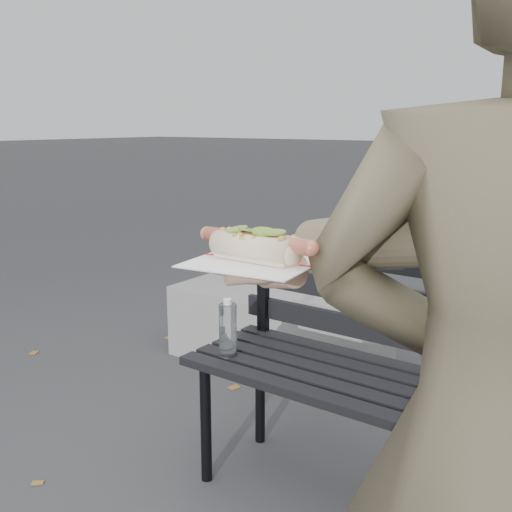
{
  "coord_description": "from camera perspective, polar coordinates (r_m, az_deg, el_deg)",
  "views": [
    {
      "loc": [
        0.58,
        -0.83,
        1.29
      ],
      "look_at": [
        0.04,
        -0.08,
        1.09
      ],
      "focal_mm": 42.0,
      "sensor_mm": 36.0,
      "label": 1
    }
  ],
  "objects": [
    {
      "name": "person",
      "position": [
        0.98,
        22.49,
        -17.03
      ],
      "size": [
        0.69,
        0.54,
        1.65
      ],
      "primitive_type": "imported",
      "rotation": [
        0.0,
        0.0,
        3.42
      ],
      "color": "brown",
      "rests_on": "ground"
    },
    {
      "name": "concrete_block",
      "position": [
        3.22,
        1.87,
        -7.26
      ],
      "size": [
        1.2,
        0.4,
        0.4
      ],
      "primitive_type": "cube",
      "color": "slate",
      "rests_on": "ground"
    },
    {
      "name": "held_hotdog",
      "position": [
        0.91,
        12.0,
        1.25
      ],
      "size": [
        0.62,
        0.31,
        0.2
      ],
      "color": "brown"
    },
    {
      "name": "park_bench",
      "position": [
        2.01,
        14.21,
        -10.3
      ],
      "size": [
        1.5,
        0.44,
        0.88
      ],
      "color": "black",
      "rests_on": "ground"
    }
  ]
}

